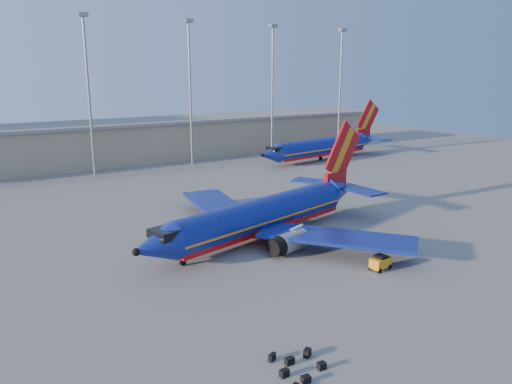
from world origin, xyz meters
The scene contains 7 objects.
ground centered at (0.00, 0.00, 0.00)m, with size 220.00×220.00×0.00m, color slate.
terminal_building centered at (10.00, 58.00, 4.32)m, with size 122.00×16.00×8.50m.
light_mast_row centered at (5.00, 46.00, 17.55)m, with size 101.60×1.60×28.65m.
aircraft_main centered at (1.90, -0.78, 2.65)m, with size 36.14×34.35×12.43m.
aircraft_second centered at (41.67, 35.79, 2.87)m, with size 36.82×14.26×12.50m.
baggage_tug centered at (5.47, -15.05, 0.77)m, with size 2.20×1.48×1.49m.
luggage_pile centered at (-11.45, -23.98, 0.24)m, with size 3.56×3.83×0.54m.
Camera 1 is at (-29.22, -46.47, 18.69)m, focal length 35.00 mm.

